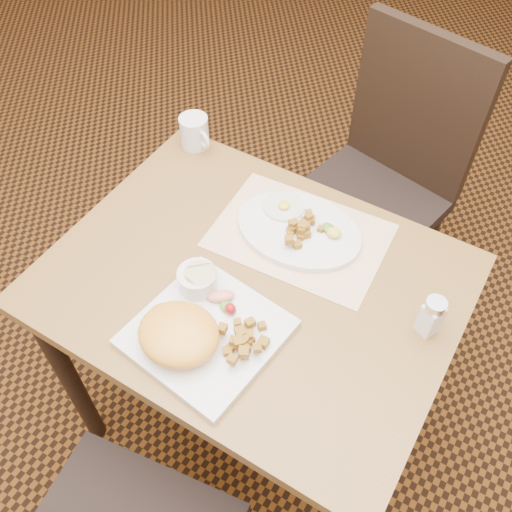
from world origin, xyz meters
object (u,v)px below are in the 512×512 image
at_px(coffee_mug, 195,132).
at_px(chair_far, 385,172).
at_px(salt_shaker, 431,316).
at_px(table, 252,306).
at_px(plate_square, 207,333).
at_px(plate_oval, 299,230).

bearing_deg(coffee_mug, chair_far, 43.10).
bearing_deg(chair_far, salt_shaker, 129.11).
xyz_separation_m(table, coffee_mug, (-0.37, 0.31, 0.15)).
bearing_deg(plate_square, plate_oval, 85.44).
height_order(salt_shaker, coffee_mug, salt_shaker).
relative_size(table, salt_shaker, 9.00).
bearing_deg(salt_shaker, coffee_mug, 162.60).
bearing_deg(coffee_mug, plate_oval, -19.22).
relative_size(plate_square, plate_oval, 0.92).
height_order(chair_far, salt_shaker, chair_far).
distance_m(salt_shaker, coffee_mug, 0.79).
distance_m(plate_square, coffee_mug, 0.61).
bearing_deg(plate_oval, plate_square, -94.56).
bearing_deg(chair_far, plate_square, 98.20).
bearing_deg(plate_square, chair_far, 86.20).
distance_m(table, chair_far, 0.72).
bearing_deg(plate_square, salt_shaker, 32.93).
relative_size(plate_square, coffee_mug, 2.63).
bearing_deg(salt_shaker, plate_oval, 164.67).
relative_size(table, plate_oval, 2.96).
distance_m(chair_far, plate_square, 0.91).
bearing_deg(salt_shaker, plate_square, -147.07).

